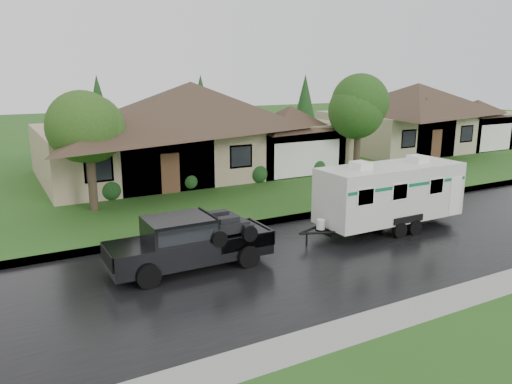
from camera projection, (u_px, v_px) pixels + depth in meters
ground at (281, 241)px, 19.11m from camera, size 140.00×140.00×0.00m
road at (311, 258)px, 17.41m from camera, size 140.00×8.00×0.01m
curb at (253, 224)px, 21.01m from camera, size 140.00×0.50×0.15m
lawn at (158, 172)px, 31.87m from camera, size 140.00×26.00×0.15m
house_main at (197, 117)px, 31.13m from camera, size 19.44×10.80×6.90m
house_neighbor at (421, 109)px, 40.99m from camera, size 15.12×9.72×6.45m
tree_left_green at (88, 127)px, 22.04m from camera, size 3.32×3.32×5.49m
tree_right_green at (359, 107)px, 30.17m from camera, size 3.56×3.56×5.89m
shrub_row at (224, 176)px, 27.82m from camera, size 13.60×1.00×1.00m
pickup_truck at (187, 241)px, 16.29m from camera, size 5.35×2.03×1.78m
travel_trailer at (390, 192)px, 20.27m from camera, size 6.60×2.32×2.96m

